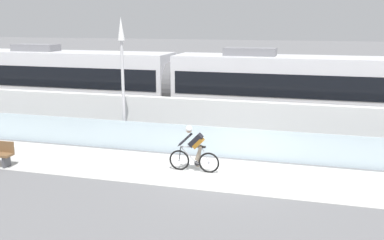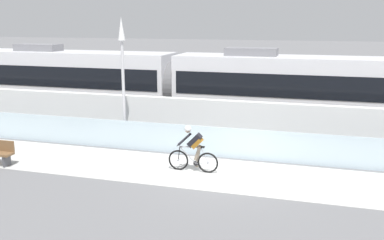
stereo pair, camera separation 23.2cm
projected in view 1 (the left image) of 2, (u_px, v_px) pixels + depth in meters
name	position (u px, v px, depth m)	size (l,w,h in m)	color
ground_plane	(222.00, 174.00, 14.81)	(200.00, 200.00, 0.00)	slate
bike_path_deck	(222.00, 174.00, 14.81)	(32.00, 3.20, 0.01)	beige
glass_parapet	(233.00, 143.00, 16.42)	(32.00, 0.05, 1.16)	silver
concrete_barrier_wall	(241.00, 123.00, 18.03)	(32.00, 0.36, 1.86)	silver
tram_rail_near	(249.00, 131.00, 20.57)	(32.00, 0.08, 0.01)	#595654
tram_rail_far	(253.00, 124.00, 21.92)	(32.00, 0.08, 0.01)	#595654
tram	(173.00, 85.00, 21.84)	(22.56, 2.54, 3.81)	silver
cyclist_on_bike	(194.00, 150.00, 14.89)	(1.77, 0.58, 1.61)	black
lamp_post_antenna	(122.00, 66.00, 17.27)	(0.28, 0.28, 5.20)	gray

